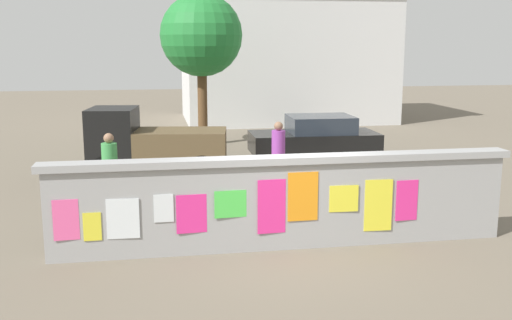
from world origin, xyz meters
The scene contains 11 objects.
ground centered at (0.00, 8.00, 0.00)m, with size 60.00×60.00×0.00m, color #6B6051.
poster_wall centered at (-0.01, 0.00, 0.84)m, with size 8.19×0.42×1.63m.
auto_rickshaw_truck centered at (-2.27, 6.24, 0.90)m, with size 3.78×2.00×1.85m.
car_parked centered at (2.62, 7.43, 0.73)m, with size 3.84×1.79×1.40m.
motorcycle centered at (0.36, 2.93, 0.46)m, with size 1.90×0.56×0.87m.
bicycle_near centered at (3.08, 2.47, 0.36)m, with size 1.69×0.49×0.95m.
bicycle_far centered at (-2.55, 2.04, 0.36)m, with size 1.70×0.45×0.95m.
person_walking centered at (-3.15, 3.35, 0.99)m, with size 0.35×0.35×1.62m.
person_bystander centered at (0.88, 4.62, 0.99)m, with size 0.37×0.37×1.62m.
tree_roadside centered at (-0.47, 11.00, 3.78)m, with size 2.81×2.81×5.22m.
building_background centered at (3.96, 17.79, 3.05)m, with size 9.56×6.19×6.05m.
Camera 1 is at (-2.21, -9.78, 3.51)m, focal length 41.93 mm.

